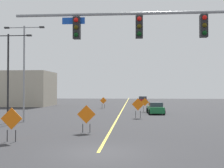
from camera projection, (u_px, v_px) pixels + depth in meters
ground at (98, 153)px, 13.44m from camera, size 166.93×166.93×0.00m
road_centre_stripe at (125, 104)px, 59.67m from camera, size 0.16×92.74×0.01m
traffic_signal_assembly at (176, 38)px, 13.26m from camera, size 12.03×0.44×7.14m
street_lamp_far_right at (24, 65)px, 26.54m from camera, size 3.81×0.24×8.97m
street_lamp_mid_left at (8, 69)px, 25.56m from camera, size 4.30×0.24×8.01m
construction_sign_median_far at (86, 115)px, 19.91m from camera, size 1.29×0.17×1.91m
construction_sign_left_lane at (103, 101)px, 46.07m from camera, size 1.06×0.30×1.80m
construction_sign_left_shoulder at (138, 105)px, 30.25m from camera, size 1.31×0.20×2.10m
construction_sign_median_near at (12, 120)px, 16.34m from camera, size 1.26×0.07×1.95m
construction_sign_right_lane at (145, 103)px, 38.93m from camera, size 1.09×0.16×1.85m
car_red_approaching at (143, 100)px, 64.83m from camera, size 2.17×4.46×1.52m
car_green_passing at (156, 108)px, 35.49m from camera, size 2.10×3.95×1.43m
roadside_building_west at (27, 89)px, 53.36m from camera, size 8.94×8.72×6.37m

